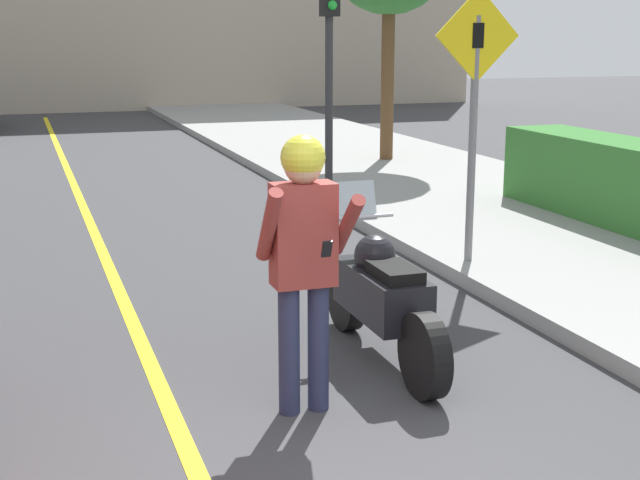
{
  "coord_description": "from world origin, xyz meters",
  "views": [
    {
      "loc": [
        -1.43,
        -3.56,
        2.44
      ],
      "look_at": [
        0.67,
        2.59,
        0.93
      ],
      "focal_mm": 50.0,
      "sensor_mm": 36.0,
      "label": 1
    }
  ],
  "objects_px": {
    "person_biker": "(304,244)",
    "traffic_light": "(330,32)",
    "crossing_sign": "(474,101)",
    "motorcycle": "(381,297)"
  },
  "relations": [
    {
      "from": "person_biker",
      "to": "motorcycle",
      "type": "bearing_deg",
      "value": 40.77
    },
    {
      "from": "person_biker",
      "to": "crossing_sign",
      "type": "xyz_separation_m",
      "value": [
        2.66,
        2.72,
        0.65
      ]
    },
    {
      "from": "motorcycle",
      "to": "traffic_light",
      "type": "xyz_separation_m",
      "value": [
        2.02,
        6.9,
        1.95
      ]
    },
    {
      "from": "person_biker",
      "to": "crossing_sign",
      "type": "height_order",
      "value": "crossing_sign"
    },
    {
      "from": "motorcycle",
      "to": "crossing_sign",
      "type": "relative_size",
      "value": 0.78
    },
    {
      "from": "traffic_light",
      "to": "crossing_sign",
      "type": "bearing_deg",
      "value": -92.37
    },
    {
      "from": "person_biker",
      "to": "traffic_light",
      "type": "relative_size",
      "value": 0.56
    },
    {
      "from": "crossing_sign",
      "to": "traffic_light",
      "type": "xyz_separation_m",
      "value": [
        0.2,
        4.91,
        0.67
      ]
    },
    {
      "from": "person_biker",
      "to": "traffic_light",
      "type": "bearing_deg",
      "value": 69.45
    },
    {
      "from": "crossing_sign",
      "to": "motorcycle",
      "type": "bearing_deg",
      "value": -132.32
    }
  ]
}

